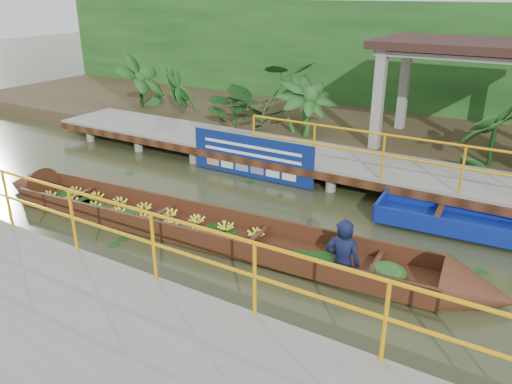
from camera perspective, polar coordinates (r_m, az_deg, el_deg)
The scene contains 9 objects.
ground at distance 10.03m, azimuth -2.91°, elevation -3.78°, with size 80.00×80.00×0.00m, color #292F17.
land_strip at distance 16.33m, azimuth 11.92°, elevation 7.00°, with size 30.00×8.00×0.45m, color #342C1A.
far_dock at distance 12.62m, azimuth 5.80°, elevation 4.06°, with size 16.00×2.06×1.66m.
near_dock at distance 6.62m, azimuth -16.58°, elevation -17.06°, with size 18.00×2.40×1.73m.
pavilion at distance 14.00m, azimuth 23.00°, elevation 14.10°, with size 4.40×3.00×3.00m.
foliage_backdrop at distance 18.33m, azimuth 15.10°, elevation 14.03°, with size 30.00×0.80×4.00m, color #164014.
vendor_boat at distance 9.42m, azimuth -4.70°, elevation -4.13°, with size 10.80×1.79×2.15m.
blue_banner at distance 12.27m, azimuth -0.52°, elevation 4.02°, with size 3.37×0.04×1.05m.
tropical_plants at distance 14.56m, azimuth 4.60°, elevation 9.86°, with size 14.33×1.33×1.67m.
Camera 1 is at (5.06, -7.45, 4.40)m, focal length 35.00 mm.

